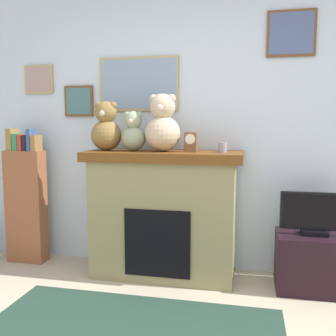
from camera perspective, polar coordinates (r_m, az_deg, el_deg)
back_wall at (r=3.48m, az=5.57°, el=6.21°), size 5.20×0.15×2.60m
fireplace at (r=3.33m, az=-0.63°, el=-6.82°), size 1.34×0.55×1.10m
bookshelf at (r=3.90m, az=-20.59°, el=-4.64°), size 0.37×0.16×1.28m
tv_stand at (r=3.33m, az=20.94°, el=-13.12°), size 0.57×0.40×0.46m
television at (r=3.22m, az=21.24°, el=-6.59°), size 0.53×0.14×0.34m
area_rug at (r=2.70m, az=-5.37°, el=-22.91°), size 1.96×0.93×0.01m
candle_jar at (r=3.15m, az=8.22°, el=3.08°), size 0.07×0.07×0.08m
mantel_clock at (r=3.17m, az=3.44°, el=3.93°), size 0.10×0.08×0.16m
teddy_bear_cream at (r=3.37m, az=-9.30°, el=5.89°), size 0.27×0.27×0.43m
teddy_bear_brown at (r=3.29m, az=-5.25°, el=5.25°), size 0.21×0.21×0.34m
teddy_bear_grey at (r=3.22m, az=-0.83°, el=6.40°), size 0.30×0.30×0.49m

